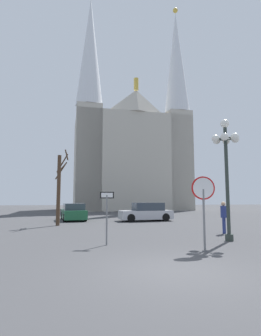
% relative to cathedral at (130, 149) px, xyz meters
% --- Properties ---
extents(ground_plane, '(120.00, 120.00, 0.00)m').
position_rel_cathedral_xyz_m(ground_plane, '(-2.56, -34.39, -9.52)').
color(ground_plane, '#424244').
extents(cathedral, '(18.44, 13.38, 32.62)m').
position_rel_cathedral_xyz_m(cathedral, '(0.00, 0.00, 0.00)').
color(cathedral, '#BCB5A5').
rests_on(cathedral, ground).
extents(stop_sign, '(0.87, 0.13, 2.73)m').
position_rel_cathedral_xyz_m(stop_sign, '(-0.75, -31.88, -7.57)').
color(stop_sign, slate).
rests_on(stop_sign, ground).
extents(one_way_arrow_sign, '(0.58, 0.13, 2.18)m').
position_rel_cathedral_xyz_m(one_way_arrow_sign, '(-4.31, -30.30, -8.13)').
color(one_way_arrow_sign, slate).
rests_on(one_way_arrow_sign, ground).
extents(street_lamp, '(1.32, 1.19, 5.59)m').
position_rel_cathedral_xyz_m(street_lamp, '(1.20, -29.86, -5.64)').
color(street_lamp, '#2D3833').
rests_on(street_lamp, ground).
extents(bare_tree, '(0.94, 1.15, 5.23)m').
position_rel_cathedral_xyz_m(bare_tree, '(-7.48, -22.37, -6.86)').
color(bare_tree, '#473323').
rests_on(bare_tree, ground).
extents(parked_car_near_silver, '(4.53, 2.38, 1.49)m').
position_rel_cathedral_xyz_m(parked_car_near_silver, '(-0.81, -19.40, -8.82)').
color(parked_car_near_silver, '#B7B7BC').
rests_on(parked_car_near_silver, ground).
extents(parked_car_far_green, '(2.64, 4.53, 1.43)m').
position_rel_cathedral_xyz_m(parked_car_far_green, '(-6.88, -18.03, -8.84)').
color(parked_car_far_green, '#1E5B38').
rests_on(parked_car_far_green, ground).
extents(pedestrian_walking, '(0.32, 0.32, 1.71)m').
position_rel_cathedral_xyz_m(pedestrian_walking, '(2.08, -27.52, -8.48)').
color(pedestrian_walking, navy).
rests_on(pedestrian_walking, ground).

